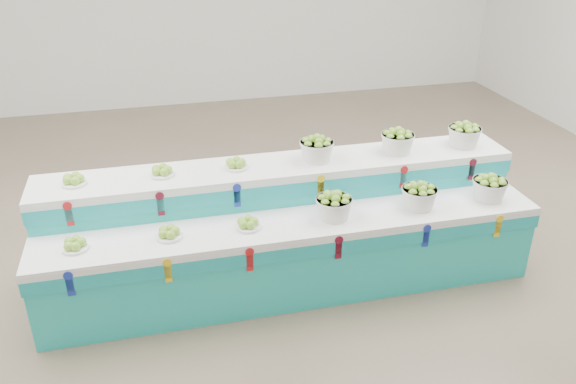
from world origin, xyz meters
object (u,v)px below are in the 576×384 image
at_px(display_stand, 288,228).
at_px(plate_upper_mid, 162,170).
at_px(basket_lower_left, 334,206).
at_px(basket_upper_right, 464,134).

relative_size(display_stand, plate_upper_mid, 20.32).
height_order(basket_lower_left, plate_upper_mid, plate_upper_mid).
distance_m(plate_upper_mid, basket_upper_right, 2.81).
bearing_deg(basket_upper_right, plate_upper_mid, 179.66).
bearing_deg(basket_lower_left, basket_upper_right, 19.78).
height_order(plate_upper_mid, basket_upper_right, basket_upper_right).
height_order(display_stand, plate_upper_mid, plate_upper_mid).
height_order(display_stand, basket_lower_left, display_stand).
distance_m(basket_lower_left, basket_upper_right, 1.57).
bearing_deg(display_stand, basket_upper_right, 8.49).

